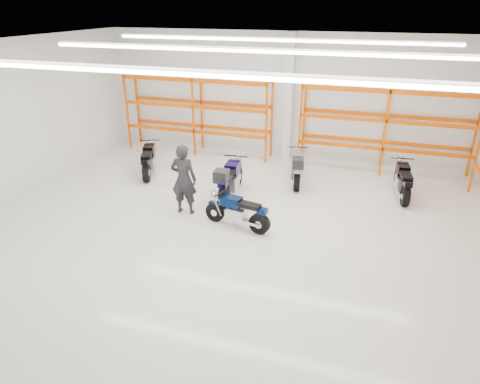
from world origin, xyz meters
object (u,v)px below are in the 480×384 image
(motorcycle_back_a, at_px, (149,161))
(motorcycle_back_b, at_px, (229,181))
(standing_man, at_px, (184,179))
(motorcycle_main, at_px, (240,213))
(motorcycle_back_d, at_px, (403,182))
(motorcycle_back_c, at_px, (297,168))
(structural_column, at_px, (288,98))

(motorcycle_back_a, xyz_separation_m, motorcycle_back_b, (3.24, -1.03, 0.09))
(motorcycle_back_b, bearing_deg, standing_man, -126.29)
(motorcycle_main, height_order, motorcycle_back_a, motorcycle_back_a)
(motorcycle_back_a, bearing_deg, motorcycle_main, -32.89)
(motorcycle_main, height_order, motorcycle_back_d, motorcycle_back_d)
(motorcycle_back_a, xyz_separation_m, standing_man, (2.36, -2.24, 0.50))
(motorcycle_back_a, relative_size, motorcycle_back_b, 0.86)
(motorcycle_back_c, relative_size, motorcycle_back_d, 1.04)
(motorcycle_back_b, distance_m, structural_column, 4.51)
(motorcycle_back_b, xyz_separation_m, structural_column, (0.82, 4.11, 1.66))
(motorcycle_back_b, bearing_deg, structural_column, 78.71)
(motorcycle_main, height_order, standing_man, standing_man)
(motorcycle_back_b, bearing_deg, motorcycle_main, -62.39)
(motorcycle_back_d, bearing_deg, motorcycle_back_a, -174.85)
(motorcycle_back_a, xyz_separation_m, structural_column, (4.06, 3.08, 1.76))
(motorcycle_back_a, xyz_separation_m, motorcycle_back_c, (4.91, 0.74, 0.05))
(motorcycle_back_b, relative_size, motorcycle_back_d, 1.14)
(motorcycle_main, distance_m, motorcycle_back_c, 3.49)
(motorcycle_main, bearing_deg, motorcycle_back_a, 147.11)
(motorcycle_back_c, bearing_deg, motorcycle_main, -103.75)
(motorcycle_back_a, bearing_deg, motorcycle_back_b, -17.65)
(motorcycle_back_c, bearing_deg, motorcycle_back_b, -133.27)
(motorcycle_back_a, height_order, standing_man, standing_man)
(motorcycle_back_b, distance_m, motorcycle_back_d, 5.19)
(motorcycle_back_b, distance_m, standing_man, 1.55)
(motorcycle_back_b, relative_size, standing_man, 1.20)
(motorcycle_back_c, relative_size, structural_column, 0.48)
(motorcycle_back_a, bearing_deg, standing_man, -43.52)
(motorcycle_main, bearing_deg, structural_column, 90.22)
(motorcycle_main, distance_m, motorcycle_back_a, 4.86)
(motorcycle_back_d, xyz_separation_m, structural_column, (-4.06, 2.35, 1.77))
(motorcycle_back_d, bearing_deg, structural_column, 149.95)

